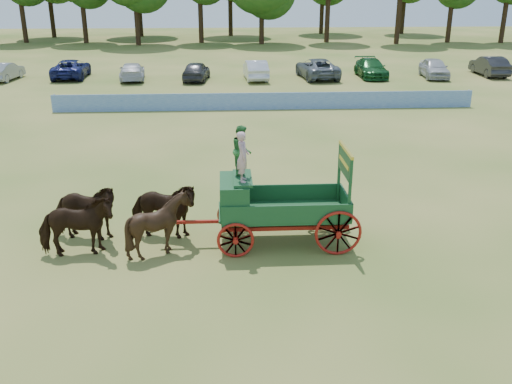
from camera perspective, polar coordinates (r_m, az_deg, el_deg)
The scene contains 8 objects.
ground at distance 18.83m, azimuth 8.09°, elevation -3.63°, with size 160.00×160.00×0.00m, color #A38C49.
horse_lead_left at distance 17.31m, azimuth -17.54°, elevation -3.32°, with size 1.00×2.20×1.86m, color black.
horse_lead_right at distance 18.29m, azimuth -16.76°, elevation -1.93°, with size 1.00×2.20×1.86m, color black.
horse_wheel_left at distance 16.87m, azimuth -9.61°, elevation -3.24°, with size 1.50×1.69×1.86m, color black.
horse_wheel_right at distance 17.88m, azimuth -9.27°, elevation -1.82°, with size 1.00×2.20×1.86m, color black.
farm_dray at distance 17.08m, azimuth 0.42°, elevation -0.25°, with size 6.00×2.00×3.63m.
sponsor_banner at distance 35.63m, azimuth 0.97°, elevation 9.07°, with size 26.00×0.08×1.05m, color #1D51A2.
parked_cars at distance 47.28m, azimuth 1.67°, elevation 12.23°, with size 52.08×7.00×1.62m.
Camera 1 is at (-3.63, -16.81, 7.68)m, focal length 40.00 mm.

